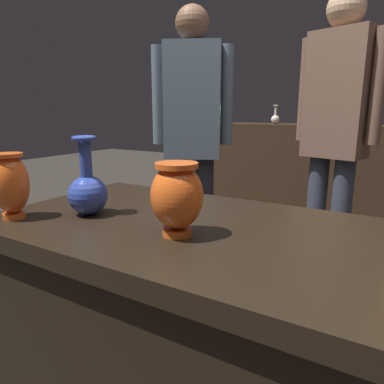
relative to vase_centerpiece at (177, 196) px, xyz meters
The scene contains 10 objects.
display_plinth 0.50m from the vase_centerpiece, 74.76° to the left, with size 1.20×0.64×0.80m.
back_display_shelf 2.33m from the vase_centerpiece, 89.34° to the left, with size 2.60×0.40×0.99m.
vase_centerpiece is the anchor object (origin of this frame).
vase_tall_behind 0.49m from the vase_centerpiece, 166.09° to the right, with size 0.10×0.10×0.18m.
vase_left_accent 0.32m from the vase_centerpiece, behind, with size 0.11×0.11×0.23m.
shelf_vase_far_left 2.57m from the vase_centerpiece, 113.34° to the left, with size 0.11×0.11×0.18m.
shelf_vase_left 2.34m from the vase_centerpiece, 102.22° to the left, with size 0.07×0.07×0.16m.
shelf_vase_center 2.25m from the vase_centerpiece, 89.33° to the left, with size 0.14×0.14×0.12m.
visitor_near_left 1.29m from the vase_centerpiece, 119.01° to the left, with size 0.43×0.30×1.67m.
visitor_center_back 1.43m from the vase_centerpiece, 85.02° to the left, with size 0.45×0.26×1.71m.
Camera 1 is at (0.42, -0.78, 1.10)m, focal length 32.87 mm.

